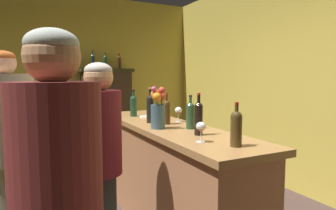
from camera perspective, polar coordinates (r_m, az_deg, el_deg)
wall_back at (r=5.59m, az=-19.56°, el=5.06°), size 4.93×0.12×2.94m
wall_right at (r=3.88m, az=28.11°, el=4.69°), size 0.12×6.61×2.94m
bar_counter at (r=2.92m, az=-0.23°, el=-13.76°), size 0.60×2.44×1.03m
display_cabinet at (r=5.48m, az=-11.76°, el=-1.23°), size 0.94×0.39×1.63m
wine_bottle_merlot at (r=2.80m, az=-0.27°, el=-1.14°), size 0.07×0.07×0.30m
wine_bottle_chardonnay at (r=2.29m, az=5.97°, el=-2.29°), size 0.06×0.06×0.33m
wine_bottle_riesling at (r=1.95m, az=13.12°, el=-4.16°), size 0.08×0.08×0.29m
wine_bottle_syrah at (r=2.56m, az=4.37°, el=-1.80°), size 0.07×0.07×0.30m
wine_bottle_pinot at (r=3.38m, az=-6.72°, el=0.07°), size 0.08×0.08×0.31m
wine_bottle_rose at (r=2.89m, az=-3.44°, el=-0.46°), size 0.08×0.08×0.35m
wine_glass_front at (r=2.97m, az=2.02°, el=-1.22°), size 0.07×0.07×0.15m
wine_glass_mid at (r=2.05m, az=6.41°, el=-4.39°), size 0.07×0.07×0.14m
flower_arrangement at (r=2.56m, az=-2.01°, el=-0.76°), size 0.14×0.14×0.37m
cheese_plate at (r=3.32m, az=-4.15°, el=-2.25°), size 0.17×0.17×0.01m
display_bottle_left at (r=5.39m, az=-14.40°, el=8.34°), size 0.06×0.06×0.32m
display_bottle_midleft at (r=5.44m, az=-12.08°, el=8.29°), size 0.07×0.07×0.31m
display_bottle_center at (r=5.51m, az=-9.50°, el=8.30°), size 0.08×0.08×0.28m
patron_in_grey at (r=2.20m, az=-13.02°, el=-10.36°), size 0.31×0.31×1.58m
patron_tall at (r=2.47m, az=-28.62°, el=-8.63°), size 0.39×0.39×1.67m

